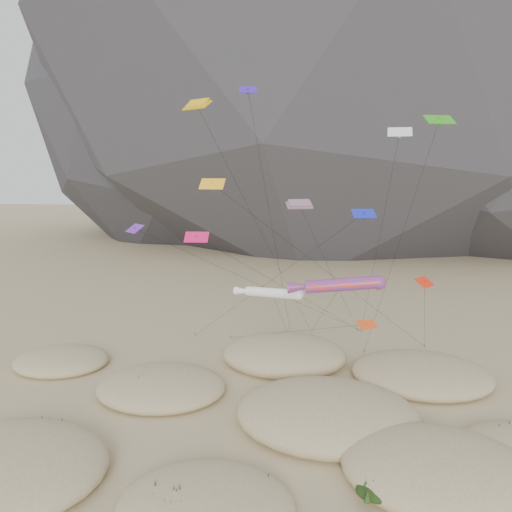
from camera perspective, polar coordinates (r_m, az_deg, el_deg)
The scene contains 9 objects.
ground at distance 39.80m, azimuth 0.90°, elevation -20.51°, with size 500.00×500.00×0.00m, color #CCB789.
dunes at distance 42.93m, azimuth 1.54°, elevation -17.09°, with size 51.91×35.23×3.59m.
dune_grass at distance 43.89m, azimuth 0.05°, elevation -16.24°, with size 43.00×28.18×1.49m.
kite_stakes at distance 61.02m, azimuth 5.29°, elevation -9.38°, with size 27.40×7.57×0.30m.
rainbow_tube_kite at distance 43.26m, azimuth 9.41°, elevation -3.27°, with size 8.40×14.82×11.36m.
white_tube_kite at distance 47.75m, azimuth 1.51°, elevation -4.21°, with size 7.18×12.32×9.32m.
orange_parafoil at distance 49.61m, azimuth -6.58°, elevation 16.50°, with size 11.78×16.75×26.81m.
multi_parafoil at distance 43.82m, azimuth 5.13°, elevation 5.60°, with size 7.65×19.45×17.63m.
delta_kites at distance 46.30m, azimuth 6.49°, elevation 6.00°, with size 31.41×21.20×27.90m.
Camera 1 is at (4.76, -34.09, 19.99)m, focal length 35.00 mm.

